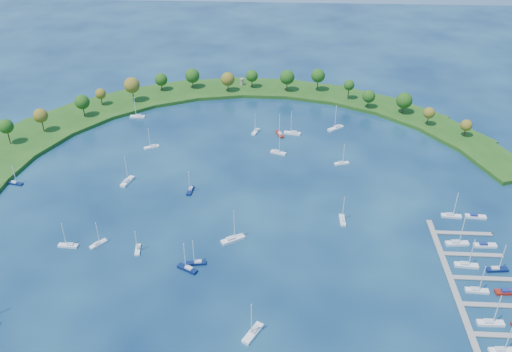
# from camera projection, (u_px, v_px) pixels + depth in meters

# --- Properties ---
(ground) EXTENTS (700.00, 700.00, 0.00)m
(ground) POSITION_uv_depth(u_px,v_px,m) (244.00, 189.00, 241.56)
(ground) COLOR #07183D
(ground) RESTS_ON ground
(breakwater) EXTENTS (286.74, 247.64, 2.00)m
(breakwater) POSITION_uv_depth(u_px,v_px,m) (165.00, 135.00, 284.89)
(breakwater) COLOR #1D4E14
(breakwater) RESTS_ON ground
(breakwater_trees) EXTENTS (241.97, 91.09, 15.11)m
(breakwater_trees) POSITION_uv_depth(u_px,v_px,m) (231.00, 90.00, 314.20)
(breakwater_trees) COLOR #382314
(breakwater_trees) RESTS_ON breakwater
(harbor_tower) EXTENTS (2.60, 2.60, 4.28)m
(harbor_tower) POSITION_uv_depth(u_px,v_px,m) (242.00, 82.00, 342.32)
(harbor_tower) COLOR gray
(harbor_tower) RESTS_ON breakwater
(dock_system) EXTENTS (24.28, 82.00, 1.60)m
(dock_system) POSITION_uv_depth(u_px,v_px,m) (476.00, 291.00, 185.10)
(dock_system) COLOR gray
(dock_system) RESTS_ON ground
(moored_boat_0) EXTENTS (8.52, 2.48, 12.48)m
(moored_boat_0) POSITION_uv_depth(u_px,v_px,m) (138.00, 116.00, 305.87)
(moored_boat_0) COLOR white
(moored_boat_0) RESTS_ON ground
(moored_boat_2) EXTENTS (2.35, 7.77, 11.34)m
(moored_boat_2) POSITION_uv_depth(u_px,v_px,m) (343.00, 219.00, 220.06)
(moored_boat_2) COLOR white
(moored_boat_2) RESTS_ON ground
(moored_boat_3) EXTENTS (2.82, 6.75, 9.62)m
(moored_boat_3) POSITION_uv_depth(u_px,v_px,m) (138.00, 249.00, 203.83)
(moored_boat_3) COLOR white
(moored_boat_3) RESTS_ON ground
(moored_boat_4) EXTENTS (8.16, 5.76, 11.82)m
(moored_boat_4) POSITION_uv_depth(u_px,v_px,m) (187.00, 268.00, 194.44)
(moored_boat_4) COLOR #0A1844
(moored_boat_4) RESTS_ON ground
(moored_boat_5) EXTENTS (5.99, 6.77, 10.42)m
(moored_boat_5) POSITION_uv_depth(u_px,v_px,m) (98.00, 243.00, 206.79)
(moored_boat_5) COLOR white
(moored_boat_5) RESTS_ON ground
(moored_boat_7) EXTENTS (4.95, 8.60, 12.20)m
(moored_boat_7) POSITION_uv_depth(u_px,v_px,m) (280.00, 134.00, 286.89)
(moored_boat_7) COLOR maroon
(moored_boat_7) RESTS_ON ground
(moored_boat_8) EXTENTS (9.34, 8.22, 14.35)m
(moored_boat_8) POSITION_uv_depth(u_px,v_px,m) (336.00, 128.00, 292.74)
(moored_boat_8) COLOR white
(moored_boat_8) RESTS_ON ground
(moored_boat_9) EXTENTS (7.69, 2.45, 11.18)m
(moored_boat_9) POSITION_uv_depth(u_px,v_px,m) (68.00, 245.00, 205.88)
(moored_boat_9) COLOR white
(moored_boat_9) RESTS_ON ground
(moored_boat_10) EXTENTS (7.68, 3.26, 10.94)m
(moored_boat_10) POSITION_uv_depth(u_px,v_px,m) (196.00, 262.00, 197.17)
(moored_boat_10) COLOR #0A1844
(moored_boat_10) RESTS_ON ground
(moored_boat_11) EXTENTS (4.32, 8.02, 11.35)m
(moored_boat_11) POSITION_uv_depth(u_px,v_px,m) (256.00, 131.00, 289.52)
(moored_boat_11) COLOR white
(moored_boat_11) RESTS_ON ground
(moored_boat_12) EXTENTS (9.35, 4.03, 13.30)m
(moored_boat_12) POSITION_uv_depth(u_px,v_px,m) (292.00, 133.00, 287.72)
(moored_boat_12) COLOR white
(moored_boat_12) RESTS_ON ground
(moored_boat_13) EXTENTS (7.80, 5.49, 11.30)m
(moored_boat_13) POSITION_uv_depth(u_px,v_px,m) (152.00, 146.00, 274.46)
(moored_boat_13) COLOR white
(moored_boat_13) RESTS_ON ground
(moored_boat_14) EXTENTS (6.73, 9.50, 13.77)m
(moored_boat_14) POSITION_uv_depth(u_px,v_px,m) (253.00, 332.00, 168.40)
(moored_boat_14) COLOR white
(moored_boat_14) RESTS_ON ground
(moored_boat_15) EXTENTS (7.08, 3.13, 10.07)m
(moored_boat_15) POSITION_uv_depth(u_px,v_px,m) (15.00, 183.00, 244.52)
(moored_boat_15) COLOR #0A1844
(moored_boat_15) RESTS_ON ground
(moored_boat_16) EXTENTS (7.49, 4.12, 10.62)m
(moored_boat_16) POSITION_uv_depth(u_px,v_px,m) (342.00, 163.00, 260.20)
(moored_boat_16) COLOR white
(moored_boat_16) RESTS_ON ground
(moored_boat_17) EXTENTS (4.85, 9.40, 13.31)m
(moored_boat_17) POSITION_uv_depth(u_px,v_px,m) (127.00, 181.00, 245.68)
(moored_boat_17) COLOR white
(moored_boat_17) RESTS_ON ground
(moored_boat_18) EXTENTS (9.55, 7.46, 14.15)m
(moored_boat_18) POSITION_uv_depth(u_px,v_px,m) (233.00, 239.00, 208.95)
(moored_boat_18) COLOR white
(moored_boat_18) RESTS_ON ground
(moored_boat_19) EXTENTS (2.68, 7.52, 10.84)m
(moored_boat_19) POSITION_uv_depth(u_px,v_px,m) (190.00, 190.00, 239.37)
(moored_boat_19) COLOR #0A1844
(moored_boat_19) RESTS_ON ground
(moored_boat_20) EXTENTS (8.28, 5.04, 11.78)m
(moored_boat_20) POSITION_uv_depth(u_px,v_px,m) (278.00, 152.00, 269.38)
(moored_boat_20) COLOR white
(moored_boat_20) RESTS_ON ground
(docked_boat_0) EXTENTS (8.26, 2.91, 11.91)m
(docked_boat_0) POSITION_uv_depth(u_px,v_px,m) (502.00, 350.00, 162.48)
(docked_boat_0) COLOR white
(docked_boat_0) RESTS_ON ground
(docked_boat_2) EXTENTS (8.64, 2.54, 12.64)m
(docked_boat_2) POSITION_uv_depth(u_px,v_px,m) (491.00, 322.00, 171.97)
(docked_boat_2) COLOR white
(docked_boat_2) RESTS_ON ground
(docked_boat_4) EXTENTS (8.02, 2.65, 11.62)m
(docked_boat_4) POSITION_uv_depth(u_px,v_px,m) (477.00, 290.00, 184.76)
(docked_boat_4) COLOR white
(docked_boat_4) RESTS_ON ground
(docked_boat_5) EXTENTS (9.01, 3.34, 1.80)m
(docked_boat_5) POSITION_uv_depth(u_px,v_px,m) (508.00, 292.00, 184.27)
(docked_boat_5) COLOR maroon
(docked_boat_5) RESTS_ON ground
(docked_boat_6) EXTENTS (8.69, 3.01, 12.54)m
(docked_boat_6) POSITION_uv_depth(u_px,v_px,m) (466.00, 264.00, 196.04)
(docked_boat_6) COLOR white
(docked_boat_6) RESTS_ON ground
(docked_boat_7) EXTENTS (8.21, 3.10, 11.78)m
(docked_boat_7) POSITION_uv_depth(u_px,v_px,m) (497.00, 269.00, 194.07)
(docked_boat_7) COLOR #0A1844
(docked_boat_7) RESTS_ON ground
(docked_boat_8) EXTENTS (9.05, 3.32, 13.01)m
(docked_boat_8) POSITION_uv_depth(u_px,v_px,m) (457.00, 243.00, 206.95)
(docked_boat_8) COLOR white
(docked_boat_8) RESTS_ON ground
(docked_boat_9) EXTENTS (8.71, 2.74, 1.76)m
(docked_boat_9) POSITION_uv_depth(u_px,v_px,m) (485.00, 245.00, 206.09)
(docked_boat_9) COLOR white
(docked_boat_9) RESTS_ON ground
(docked_boat_10) EXTENTS (8.29, 2.84, 11.98)m
(docked_boat_10) POSITION_uv_depth(u_px,v_px,m) (451.00, 215.00, 222.62)
(docked_boat_10) COLOR white
(docked_boat_10) RESTS_ON ground
(docked_boat_11) EXTENTS (8.53, 2.92, 1.71)m
(docked_boat_11) POSITION_uv_depth(u_px,v_px,m) (475.00, 216.00, 222.34)
(docked_boat_11) COLOR white
(docked_boat_11) RESTS_ON ground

